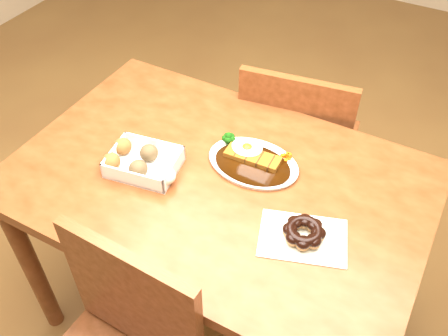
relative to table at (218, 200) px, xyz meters
The scene contains 6 objects.
ground 0.65m from the table, ahead, with size 6.00×6.00×0.00m, color brown.
table is the anchor object (origin of this frame).
chair_far 0.57m from the table, 84.35° to the left, with size 0.48×0.48×0.87m.
katsu_curry_plate 0.16m from the table, 59.07° to the left, with size 0.28×0.20×0.05m.
donut_box 0.26m from the table, 161.19° to the right, with size 0.24×0.18×0.06m.
pon_de_ring 0.34m from the table, 15.67° to the right, with size 0.26×0.22×0.04m.
Camera 1 is at (0.50, -0.88, 1.78)m, focal length 40.00 mm.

